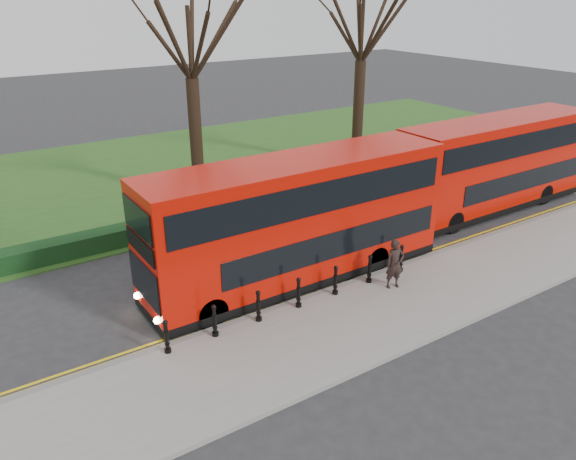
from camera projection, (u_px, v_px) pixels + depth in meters
ground at (272, 295)px, 19.23m from camera, size 120.00×120.00×0.00m
pavement at (324, 334)px, 16.91m from camera, size 60.00×4.00×0.15m
kerb at (288, 305)px, 18.44m from camera, size 60.00×0.25×0.16m
grass_verge at (127, 179)px, 30.71m from camera, size 60.00×18.00×0.06m
hedge at (189, 221)px, 24.28m from camera, size 60.00×0.90×0.80m
yellow_line_outer at (283, 303)px, 18.69m from camera, size 60.00×0.10×0.01m
yellow_line_inner at (280, 301)px, 18.85m from camera, size 60.00×0.10×0.01m
tree_mid at (189, 35)px, 24.82m from camera, size 6.83×6.83×10.67m
tree_right at (363, 23)px, 29.79m from camera, size 6.99×6.99×10.93m
bollard_row at (299, 293)px, 18.03m from camera, size 9.15×0.15×1.00m
bus_lead at (298, 222)px, 19.39m from camera, size 11.18×2.57×4.45m
bus_rear at (496, 164)px, 25.95m from camera, size 10.71×2.46×4.26m
pedestrian at (395, 264)px, 19.09m from camera, size 0.74×0.59×1.77m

